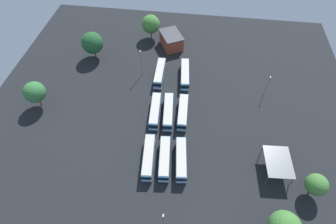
{
  "coord_description": "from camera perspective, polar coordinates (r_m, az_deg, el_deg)",
  "views": [
    {
      "loc": [
        -48.63,
        -6.31,
        62.08
      ],
      "look_at": [
        -0.1,
        0.21,
        1.5
      ],
      "focal_mm": 28.66,
      "sensor_mm": 36.0,
      "label": 1
    }
  ],
  "objects": [
    {
      "name": "tree_south_edge",
      "position": [
        97.85,
        -15.81,
        13.95
      ],
      "size": [
        7.37,
        7.37,
        9.54
      ],
      "color": "brown",
      "rests_on": "ground_plane"
    },
    {
      "name": "bus_row1_slot0",
      "position": [
        77.55,
        3.17,
        -0.04
      ],
      "size": [
        11.74,
        3.04,
        3.44
      ],
      "color": "teal",
      "rests_on": "ground_plane"
    },
    {
      "name": "tree_northwest",
      "position": [
        86.3,
        -26.51,
        3.79
      ],
      "size": [
        6.22,
        6.22,
        8.85
      ],
      "color": "brown",
      "rests_on": "ground_plane"
    },
    {
      "name": "bus_row1_slot1",
      "position": [
        77.57,
        0.06,
        0.08
      ],
      "size": [
        12.42,
        3.71,
        3.44
      ],
      "color": "teal",
      "rests_on": "ground_plane"
    },
    {
      "name": "depot_building",
      "position": [
        100.98,
        0.71,
        15.0
      ],
      "size": [
        11.27,
        10.11,
        5.26
      ],
      "color": "#99422D",
      "rests_on": "ground_plane"
    },
    {
      "name": "maintenance_shelter",
      "position": [
        71.2,
        22.43,
        -9.79
      ],
      "size": [
        9.24,
        6.93,
        4.24
      ],
      "color": "slate",
      "rests_on": "ground_plane"
    },
    {
      "name": "lamp_post_by_building",
      "position": [
        87.09,
        20.37,
        5.46
      ],
      "size": [
        0.56,
        0.28,
        7.34
      ],
      "color": "slate",
      "rests_on": "ground_plane"
    },
    {
      "name": "bus_row2_slot0",
      "position": [
        88.45,
        3.61,
        7.99
      ],
      "size": [
        12.65,
        3.75,
        3.44
      ],
      "color": "teal",
      "rests_on": "ground_plane"
    },
    {
      "name": "lamp_post_far_corner",
      "position": [
        87.94,
        -5.68,
        10.55
      ],
      "size": [
        0.56,
        0.28,
        9.72
      ],
      "color": "slate",
      "rests_on": "ground_plane"
    },
    {
      "name": "tree_north_edge",
      "position": [
        103.95,
        -3.68,
        18.14
      ],
      "size": [
        6.68,
        6.68,
        9.1
      ],
      "color": "brown",
      "rests_on": "ground_plane"
    },
    {
      "name": "bus_row1_slot2",
      "position": [
        77.79,
        -2.73,
        0.21
      ],
      "size": [
        12.16,
        3.42,
        3.44
      ],
      "color": "teal",
      "rests_on": "ground_plane"
    },
    {
      "name": "ground_plane",
      "position": [
        79.11,
        0.16,
        -0.64
      ],
      "size": [
        110.89,
        110.89,
        0.0
      ],
      "primitive_type": "plane",
      "color": "black"
    },
    {
      "name": "tree_northeast",
      "position": [
        71.17,
        29.03,
        -13.36
      ],
      "size": [
        5.05,
        5.05,
        7.19
      ],
      "color": "brown",
      "rests_on": "ground_plane"
    },
    {
      "name": "bus_row0_slot0",
      "position": [
        68.91,
        2.79,
        -10.03
      ],
      "size": [
        11.81,
        3.9,
        3.44
      ],
      "color": "teal",
      "rests_on": "ground_plane"
    },
    {
      "name": "bus_row2_slot2",
      "position": [
        88.73,
        -1.76,
        8.25
      ],
      "size": [
        12.17,
        2.85,
        3.44
      ],
      "color": "teal",
      "rests_on": "ground_plane"
    },
    {
      "name": "bus_row0_slot2",
      "position": [
        69.33,
        -4.14,
        -9.53
      ],
      "size": [
        12.39,
        3.73,
        3.44
      ],
      "color": "teal",
      "rests_on": "ground_plane"
    },
    {
      "name": "lamp_post_near_entrance",
      "position": [
        60.02,
        -0.96,
        -22.23
      ],
      "size": [
        0.56,
        0.28,
        8.36
      ],
      "color": "slate",
      "rests_on": "ground_plane"
    },
    {
      "name": "bus_row0_slot1",
      "position": [
        68.97,
        -0.73,
        -9.84
      ],
      "size": [
        11.9,
        3.73,
        3.44
      ],
      "color": "teal",
      "rests_on": "ground_plane"
    }
  ]
}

